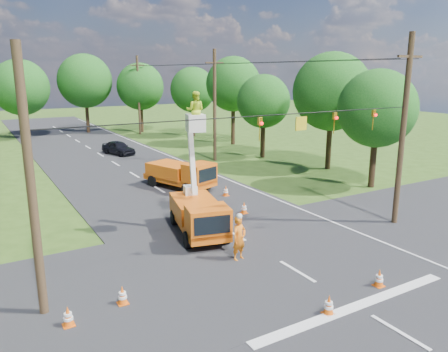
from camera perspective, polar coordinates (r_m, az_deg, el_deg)
ground at (r=35.48m, az=-11.62°, el=0.09°), size 140.00×140.00×0.00m
road_main at (r=35.48m, az=-11.62°, el=0.09°), size 12.00×100.00×0.06m
road_cross at (r=20.11m, az=5.82°, el=-10.25°), size 56.00×10.00×0.07m
stop_bar at (r=16.68m, az=16.87°, el=-16.11°), size 9.00×0.45×0.02m
edge_line at (r=37.60m, az=-3.55°, el=1.10°), size 0.12×90.00×0.02m
bucket_truck at (r=21.90m, az=-3.34°, el=-3.73°), size 3.13×5.62×7.16m
second_truck at (r=30.73m, az=-5.59°, el=0.27°), size 3.70×5.79×2.04m
ground_worker at (r=19.19m, az=1.99°, el=-8.15°), size 0.82×0.64×2.00m
distant_car at (r=44.59m, az=-13.63°, el=3.61°), size 2.73×4.31×1.37m
traffic_cone_0 at (r=15.84m, az=13.53°, el=-16.07°), size 0.38×0.38×0.71m
traffic_cone_1 at (r=18.18m, az=19.61°, el=-12.46°), size 0.38×0.38×0.71m
traffic_cone_2 at (r=25.42m, az=2.63°, el=-4.17°), size 0.38×0.38×0.71m
traffic_cone_3 at (r=28.90m, az=0.24°, el=-1.96°), size 0.38×0.38×0.71m
traffic_cone_4 at (r=16.42m, az=-13.13°, el=-14.93°), size 0.38×0.38×0.71m
traffic_cone_5 at (r=15.66m, az=-19.70°, el=-16.90°), size 0.38×0.38×0.71m
traffic_cone_7 at (r=34.33m, az=-4.86°, el=0.49°), size 0.38×0.38×0.71m
pole_right_near at (r=24.65m, az=22.34°, el=5.59°), size 1.80×0.30×10.00m
pole_right_mid at (r=39.96m, az=-1.23°, el=9.27°), size 1.80×0.30×10.00m
pole_right_far at (r=58.19m, az=-11.09°, el=10.37°), size 1.80×0.30×10.00m
pole_left at (r=15.25m, az=-23.90°, el=-1.26°), size 0.30×0.30×9.00m
signal_span at (r=19.94m, az=11.43°, el=6.92°), size 18.00×0.29×1.07m
tree_right_a at (r=32.22m, az=19.38°, el=8.30°), size 5.40×5.40×8.28m
tree_right_b at (r=37.35m, az=13.90°, el=10.63°), size 6.40×6.40×9.65m
tree_right_c at (r=41.63m, az=5.19°, el=9.68°), size 5.00×5.00×7.83m
tree_right_d at (r=49.10m, az=1.22°, el=11.91°), size 6.00×6.00×9.70m
tree_right_e at (r=55.64m, az=-4.11°, el=11.18°), size 5.60×5.60×8.63m
tree_far_a at (r=58.08m, az=-25.03°, el=10.44°), size 6.60×6.60×9.50m
tree_far_b at (r=61.38m, az=-17.72°, el=11.74°), size 7.00×7.00×10.32m
tree_far_c at (r=60.37m, az=-10.88°, el=11.40°), size 6.20×6.20×9.18m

